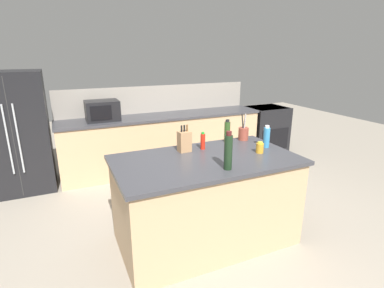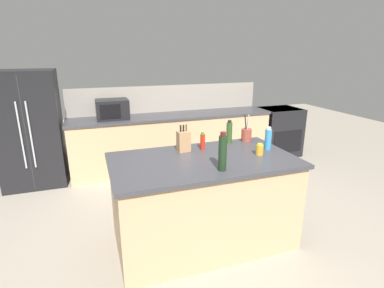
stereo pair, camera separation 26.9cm
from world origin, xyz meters
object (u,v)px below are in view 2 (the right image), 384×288
(refrigerator, at_px, (30,129))
(dish_soap_bottle, at_px, (268,139))
(olive_oil_bottle, at_px, (229,132))
(wine_bottle, at_px, (223,153))
(honey_jar, at_px, (260,150))
(microwave, at_px, (112,109))
(range_oven, at_px, (278,131))
(utensil_crock, at_px, (246,134))
(hot_sauce_bottle, at_px, (203,141))
(knife_block, at_px, (184,141))

(refrigerator, relative_size, dish_soap_bottle, 6.90)
(olive_oil_bottle, height_order, wine_bottle, wine_bottle)
(honey_jar, xyz_separation_m, olive_oil_bottle, (-0.11, 0.49, 0.07))
(microwave, distance_m, wine_bottle, 2.64)
(range_oven, distance_m, utensil_crock, 2.56)
(refrigerator, relative_size, hot_sauce_bottle, 8.94)
(knife_block, xyz_separation_m, olive_oil_bottle, (0.60, 0.13, 0.01))
(microwave, distance_m, honey_jar, 2.61)
(knife_block, relative_size, wine_bottle, 0.81)
(wine_bottle, distance_m, dish_soap_bottle, 0.83)
(microwave, height_order, wine_bottle, wine_bottle)
(olive_oil_bottle, xyz_separation_m, hot_sauce_bottle, (-0.38, -0.13, -0.04))
(olive_oil_bottle, bearing_deg, dish_soap_bottle, -51.01)
(refrigerator, xyz_separation_m, hot_sauce_bottle, (1.99, -1.97, 0.17))
(microwave, xyz_separation_m, knife_block, (0.57, -1.91, -0.04))
(olive_oil_bottle, bearing_deg, honey_jar, -77.29)
(hot_sauce_bottle, xyz_separation_m, dish_soap_bottle, (0.67, -0.23, 0.03))
(knife_block, bearing_deg, wine_bottle, -79.77)
(microwave, bearing_deg, wine_bottle, -73.83)
(refrigerator, bearing_deg, range_oven, -0.68)
(range_oven, distance_m, wine_bottle, 3.55)
(knife_block, relative_size, honey_jar, 2.44)
(refrigerator, height_order, knife_block, refrigerator)
(dish_soap_bottle, bearing_deg, wine_bottle, -151.58)
(refrigerator, distance_m, honey_jar, 3.41)
(hot_sauce_bottle, distance_m, dish_soap_bottle, 0.71)
(range_oven, bearing_deg, wine_bottle, -133.30)
(olive_oil_bottle, bearing_deg, utensil_crock, -2.16)
(utensil_crock, relative_size, hot_sauce_bottle, 1.67)
(microwave, height_order, dish_soap_bottle, microwave)
(range_oven, height_order, hot_sauce_bottle, hot_sauce_bottle)
(knife_block, xyz_separation_m, honey_jar, (0.71, -0.36, -0.06))
(refrigerator, relative_size, microwave, 3.45)
(olive_oil_bottle, bearing_deg, range_oven, 42.35)
(honey_jar, height_order, wine_bottle, wine_bottle)
(utensil_crock, height_order, honey_jar, utensil_crock)
(olive_oil_bottle, distance_m, dish_soap_bottle, 0.46)
(microwave, bearing_deg, utensil_crock, -52.19)
(honey_jar, height_order, dish_soap_bottle, dish_soap_bottle)
(olive_oil_bottle, relative_size, dish_soap_bottle, 1.08)
(honey_jar, relative_size, olive_oil_bottle, 0.44)
(hot_sauce_bottle, bearing_deg, knife_block, 178.18)
(utensil_crock, bearing_deg, range_oven, 45.94)
(refrigerator, xyz_separation_m, knife_block, (1.77, -1.96, 0.19))
(honey_jar, relative_size, wine_bottle, 0.33)
(refrigerator, height_order, utensil_crock, refrigerator)
(knife_block, distance_m, wine_bottle, 0.65)
(utensil_crock, xyz_separation_m, olive_oil_bottle, (-0.22, 0.01, 0.04))
(dish_soap_bottle, bearing_deg, refrigerator, 140.47)
(honey_jar, relative_size, dish_soap_bottle, 0.48)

